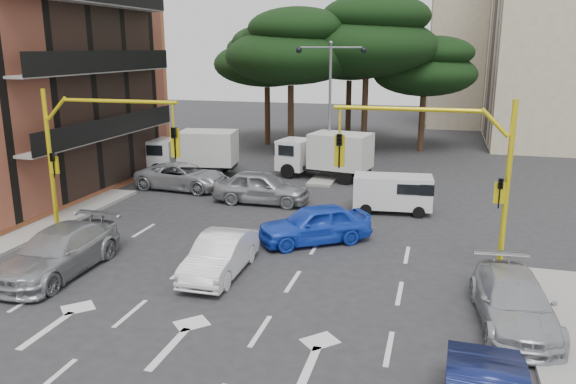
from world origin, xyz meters
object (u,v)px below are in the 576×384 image
car_white_hatch (220,255)px  box_truck_a (192,153)px  signal_mast_right (451,163)px  car_silver_wagon (58,252)px  box_truck_b (324,155)px  car_silver_cross_a (183,176)px  car_silver_parked (514,302)px  car_silver_cross_b (262,187)px  signal_mast_left (88,145)px  van_white (393,194)px  street_lamp_center (330,85)px  car_blue_compact (314,224)px

car_white_hatch → box_truck_a: (-7.48, 14.06, 0.66)m
signal_mast_right → car_silver_wagon: signal_mast_right is taller
car_white_hatch → box_truck_b: bearing=87.5°
car_silver_cross_a → car_silver_parked: 19.69m
car_silver_parked → car_silver_cross_b: bearing=131.2°
box_truck_b → signal_mast_left: bearing=163.5°
signal_mast_left → signal_mast_right: bearing=0.0°
car_white_hatch → car_silver_parked: bearing=-8.3°
box_truck_b → signal_mast_right: bearing=-142.1°
signal_mast_left → car_silver_cross_b: bearing=55.6°
car_silver_wagon → van_white: (10.38, 10.48, 0.13)m
street_lamp_center → car_silver_parked: 19.90m
signal_mast_left → car_white_hatch: signal_mast_left is taller
signal_mast_right → car_silver_cross_a: size_ratio=1.16×
box_truck_a → car_silver_wagon: bearing=179.5°
car_silver_cross_a → car_silver_cross_b: 5.28m
signal_mast_left → box_truck_a: bearing=95.8°
signal_mast_left → car_silver_parked: signal_mast_left is taller
car_white_hatch → signal_mast_right: bearing=14.8°
car_white_hatch → box_truck_b: box_truck_b is taller
van_white → car_white_hatch: bearing=-34.1°
box_truck_b → street_lamp_center: bearing=2.0°
car_silver_wagon → street_lamp_center: bearing=70.6°
signal_mast_left → car_blue_compact: 9.39m
car_silver_parked → car_white_hatch: bearing=167.6°
street_lamp_center → box_truck_b: size_ratio=1.39×
car_blue_compact → car_silver_cross_b: car_silver_cross_b is taller
car_silver_cross_a → car_silver_cross_b: car_silver_cross_b is taller
box_truck_b → van_white: bearing=-133.2°
street_lamp_center → van_white: 9.38m
car_blue_compact → street_lamp_center: bearing=154.6°
signal_mast_right → car_white_hatch: (-7.36, -2.06, -3.19)m
car_silver_cross_b → box_truck_a: (-6.03, 5.00, 0.54)m
van_white → box_truck_a: bearing=-117.0°
car_silver_cross_b → box_truck_a: 7.85m
car_blue_compact → car_silver_wagon: (-7.78, -5.37, 0.00)m
signal_mast_left → van_white: size_ratio=1.67×
street_lamp_center → car_silver_cross_a: size_ratio=1.51×
car_silver_cross_b → box_truck_b: bearing=-17.2°
signal_mast_right → car_blue_compact: (-4.98, 1.98, -3.12)m
van_white → signal_mast_left: bearing=-63.2°
car_silver_parked → car_blue_compact: bearing=137.7°
signal_mast_left → van_white: (11.24, 7.09, -2.99)m
car_white_hatch → box_truck_a: box_truck_a is taller
car_white_hatch → box_truck_b: (0.44, 15.30, 0.67)m
car_white_hatch → car_silver_parked: size_ratio=0.88×
street_lamp_center → box_truck_a: (-8.03, -2.00, -4.07)m
signal_mast_left → car_white_hatch: 7.31m
car_silver_cross_b → van_white: bearing=-89.6°
car_blue_compact → car_silver_wagon: car_silver_wagon is taller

